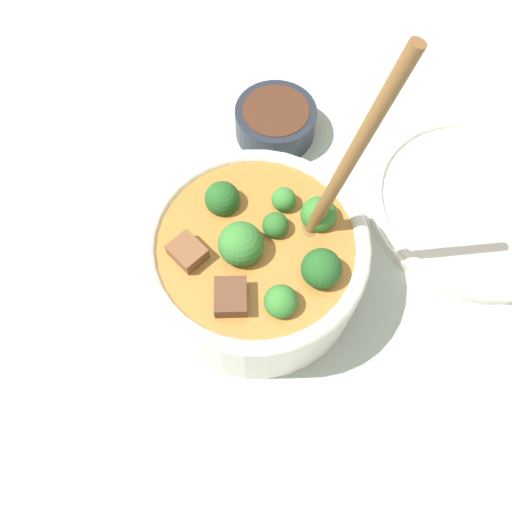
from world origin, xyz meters
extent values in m
plane|color=#ADBCAD|center=(0.00, 0.00, 0.00)|extent=(4.00, 4.00, 0.00)
cylinder|color=white|center=(0.00, 0.00, 0.04)|extent=(0.22, 0.22, 0.09)
torus|color=white|center=(0.00, 0.00, 0.09)|extent=(0.22, 0.22, 0.02)
cylinder|color=#B27533|center=(0.00, 0.00, 0.06)|extent=(0.20, 0.20, 0.06)
sphere|color=#387F33|center=(0.01, -0.01, 0.10)|extent=(0.04, 0.04, 0.04)
cylinder|color=#6B9956|center=(0.01, -0.01, 0.07)|extent=(0.02, 0.02, 0.02)
sphere|color=#2D6B28|center=(-0.02, 0.02, 0.10)|extent=(0.03, 0.03, 0.03)
cylinder|color=#6B9956|center=(-0.02, 0.02, 0.08)|extent=(0.01, 0.01, 0.01)
sphere|color=#235B23|center=(-0.04, -0.04, 0.10)|extent=(0.04, 0.04, 0.04)
cylinder|color=#6B9956|center=(-0.04, -0.04, 0.07)|extent=(0.01, 0.01, 0.02)
sphere|color=#235B23|center=(0.03, 0.06, 0.10)|extent=(0.04, 0.04, 0.04)
cylinder|color=#6B9956|center=(0.03, 0.06, 0.08)|extent=(0.01, 0.01, 0.02)
sphere|color=#387F33|center=(-0.05, 0.02, 0.10)|extent=(0.02, 0.02, 0.02)
cylinder|color=#6B9956|center=(-0.05, 0.02, 0.08)|extent=(0.01, 0.01, 0.01)
sphere|color=#387F33|center=(0.06, 0.03, 0.10)|extent=(0.03, 0.03, 0.03)
cylinder|color=#6B9956|center=(0.06, 0.03, 0.08)|extent=(0.01, 0.01, 0.01)
sphere|color=#387F33|center=(-0.03, 0.06, 0.10)|extent=(0.04, 0.04, 0.04)
cylinder|color=#6B9956|center=(-0.03, 0.06, 0.07)|extent=(0.01, 0.01, 0.02)
cube|color=brown|center=(0.06, -0.02, 0.10)|extent=(0.04, 0.03, 0.03)
cube|color=brown|center=(0.02, -0.06, 0.10)|extent=(0.04, 0.04, 0.02)
ellipsoid|color=brown|center=(-0.02, 0.05, 0.09)|extent=(0.04, 0.03, 0.01)
cylinder|color=brown|center=(-0.03, 0.07, 0.19)|extent=(0.03, 0.06, 0.22)
cylinder|color=#232833|center=(-0.21, 0.01, 0.02)|extent=(0.10, 0.10, 0.04)
cylinder|color=#472819|center=(-0.21, 0.01, 0.04)|extent=(0.08, 0.08, 0.01)
cylinder|color=silver|center=(-0.12, 0.25, 0.01)|extent=(0.26, 0.26, 0.01)
torus|color=silver|center=(-0.12, 0.25, 0.01)|extent=(0.25, 0.25, 0.01)
camera|label=1|loc=(0.22, 0.02, 0.52)|focal=35.00mm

